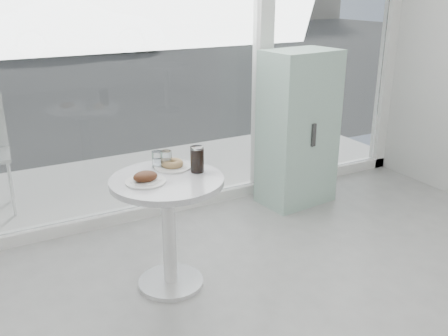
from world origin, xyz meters
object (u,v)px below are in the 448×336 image
water_tumbler_a (157,160)px  water_tumbler_b (166,161)px  car_silver (81,26)px  plate_fritter (146,178)px  main_table (168,210)px  mint_cabinet (298,129)px  plate_donut (173,165)px  cola_glass (197,160)px

water_tumbler_a → water_tumbler_b: water_tumbler_b is taller
car_silver → plate_fritter: (-2.65, -12.86, 0.03)m
main_table → mint_cabinet: (1.57, 0.75, 0.15)m
main_table → plate_donut: bearing=55.7°
plate_donut → water_tumbler_b: bearing=151.9°
plate_fritter → cola_glass: cola_glass is taller
plate_fritter → water_tumbler_a: 0.28m
mint_cabinet → plate_fritter: (-1.71, -0.76, 0.10)m
cola_glass → plate_donut: bearing=129.6°
water_tumbler_b → cola_glass: 0.22m
water_tumbler_b → plate_fritter: bearing=-139.1°
car_silver → water_tumbler_b: (-2.44, -12.69, 0.05)m
plate_donut → water_tumbler_b: water_tumbler_b is taller
main_table → water_tumbler_a: bearing=84.2°
car_silver → water_tumbler_b: bearing=178.2°
main_table → car_silver: car_silver is taller
car_silver → main_table: bearing=178.0°
car_silver → cola_glass: bearing=178.9°
mint_cabinet → plate_fritter: 1.87m
plate_fritter → mint_cabinet: bearing=23.9°
water_tumbler_a → car_silver: bearing=78.9°
mint_cabinet → water_tumbler_a: 1.64m
water_tumbler_a → water_tumbler_b: (0.05, -0.04, 0.00)m
mint_cabinet → plate_fritter: size_ratio=5.57×
plate_fritter → plate_donut: plate_fritter is taller
plate_fritter → water_tumbler_a: size_ratio=2.26×
main_table → mint_cabinet: size_ratio=0.55×
plate_donut → water_tumbler_b: (-0.04, 0.02, 0.03)m
water_tumbler_a → main_table: bearing=-95.8°
mint_cabinet → plate_fritter: mint_cabinet is taller
main_table → water_tumbler_a: (0.02, 0.22, 0.27)m
mint_cabinet → car_silver: bearing=79.5°
main_table → mint_cabinet: bearing=25.5°
main_table → plate_donut: plate_donut is taller
mint_cabinet → car_silver: size_ratio=0.30×
car_silver → plate_fritter: size_ratio=18.75×
water_tumbler_a → water_tumbler_b: size_ratio=0.93×
plate_donut → water_tumbler_a: (-0.08, 0.06, 0.03)m
plate_donut → water_tumbler_b: 0.05m
water_tumbler_b → water_tumbler_a: bearing=136.7°
mint_cabinet → water_tumbler_b: bearing=-165.1°
mint_cabinet → water_tumbler_a: bearing=-167.1°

